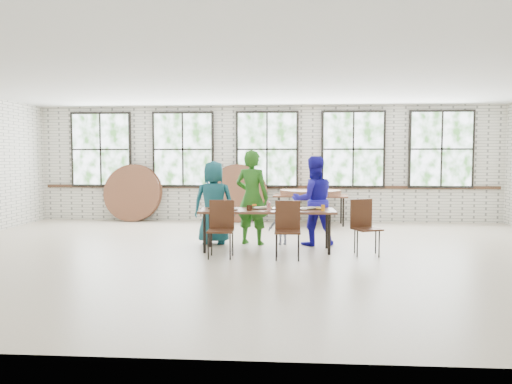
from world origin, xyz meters
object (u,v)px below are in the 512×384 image
chair_near_left (221,224)px  storage_table (310,197)px  chair_near_right (288,225)px  dining_table (267,212)px

chair_near_left → storage_table: size_ratio=0.52×
chair_near_right → storage_table: bearing=82.5°
dining_table → chair_near_right: chair_near_right is taller
chair_near_right → storage_table: 4.15m
dining_table → chair_near_right: (0.37, -0.62, -0.13)m
chair_near_left → storage_table: bearing=66.8°
chair_near_left → storage_table: 4.41m
dining_table → storage_table: same height
dining_table → chair_near_right: bearing=-61.1°
chair_near_left → storage_table: chair_near_left is taller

